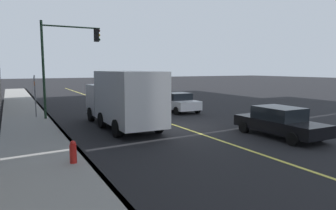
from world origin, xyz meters
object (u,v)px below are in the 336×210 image
(car_white, at_px, (179,102))
(street_sign_post, at_px, (35,93))
(car_black, at_px, (279,122))
(traffic_light_mast, at_px, (65,54))
(truck_white, at_px, (123,98))
(fire_hydrant, at_px, (73,154))

(car_white, xyz_separation_m, street_sign_post, (1.50, 10.26, 0.99))
(car_black, height_order, traffic_light_mast, traffic_light_mast)
(car_black, distance_m, traffic_light_mast, 14.00)
(car_white, bearing_deg, street_sign_post, 81.70)
(car_black, height_order, truck_white, truck_white)
(fire_hydrant, bearing_deg, car_white, -44.73)
(truck_white, xyz_separation_m, street_sign_post, (5.62, 4.24, 0.02))
(car_black, distance_m, street_sign_post, 15.48)
(truck_white, bearing_deg, street_sign_post, 37.04)
(car_black, bearing_deg, fire_hydrant, 90.54)
(car_black, bearing_deg, traffic_light_mast, 39.02)
(car_black, height_order, street_sign_post, street_sign_post)
(street_sign_post, xyz_separation_m, fire_hydrant, (-11.55, -0.30, -1.28))
(street_sign_post, relative_size, fire_hydrant, 3.15)
(car_black, xyz_separation_m, fire_hydrant, (-0.10, 10.07, -0.29))
(car_white, height_order, street_sign_post, street_sign_post)
(truck_white, relative_size, fire_hydrant, 8.24)
(traffic_light_mast, height_order, fire_hydrant, traffic_light_mast)
(street_sign_post, bearing_deg, traffic_light_mast, -116.97)
(truck_white, height_order, street_sign_post, truck_white)
(car_black, xyz_separation_m, truck_white, (5.83, 6.13, 0.96))
(truck_white, bearing_deg, car_white, -55.58)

